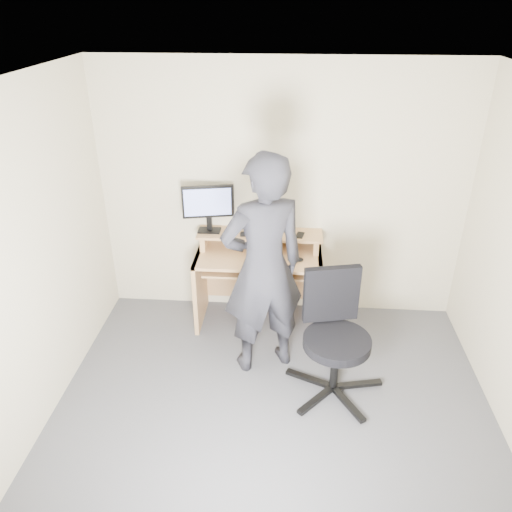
# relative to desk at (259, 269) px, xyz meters

# --- Properties ---
(ground) EXTENTS (3.50, 3.50, 0.00)m
(ground) POSITION_rel_desk_xyz_m (0.20, -1.53, -0.55)
(ground) COLOR #535458
(ground) RESTS_ON ground
(back_wall) EXTENTS (3.50, 0.02, 2.50)m
(back_wall) POSITION_rel_desk_xyz_m (0.20, 0.22, 0.70)
(back_wall) COLOR beige
(back_wall) RESTS_ON ground
(ceiling) EXTENTS (3.50, 3.50, 0.02)m
(ceiling) POSITION_rel_desk_xyz_m (0.20, -1.53, 1.95)
(ceiling) COLOR white
(ceiling) RESTS_ON back_wall
(desk) EXTENTS (1.20, 0.60, 0.91)m
(desk) POSITION_rel_desk_xyz_m (0.00, 0.00, 0.00)
(desk) COLOR tan
(desk) RESTS_ON ground
(monitor) EXTENTS (0.49, 0.14, 0.46)m
(monitor) POSITION_rel_desk_xyz_m (-0.49, 0.07, 0.64)
(monitor) COLOR black
(monitor) RESTS_ON desk
(external_drive) EXTENTS (0.08, 0.14, 0.20)m
(external_drive) POSITION_rel_desk_xyz_m (-0.02, 0.09, 0.46)
(external_drive) COLOR black
(external_drive) RESTS_ON desk
(travel_mug) EXTENTS (0.08, 0.08, 0.16)m
(travel_mug) POSITION_rel_desk_xyz_m (-0.00, 0.09, 0.44)
(travel_mug) COLOR #ACACB1
(travel_mug) RESTS_ON desk
(smartphone) EXTENTS (0.09, 0.14, 0.01)m
(smartphone) POSITION_rel_desk_xyz_m (0.38, 0.04, 0.37)
(smartphone) COLOR black
(smartphone) RESTS_ON desk
(charger) EXTENTS (0.05, 0.04, 0.03)m
(charger) POSITION_rel_desk_xyz_m (-0.16, -0.01, 0.38)
(charger) COLOR black
(charger) RESTS_ON desk
(headphones) EXTENTS (0.17, 0.17, 0.06)m
(headphones) POSITION_rel_desk_xyz_m (-0.18, 0.15, 0.37)
(headphones) COLOR silver
(headphones) RESTS_ON desk
(keyboard) EXTENTS (0.49, 0.30, 0.03)m
(keyboard) POSITION_rel_desk_xyz_m (-0.02, -0.17, 0.12)
(keyboard) COLOR black
(keyboard) RESTS_ON desk
(mouse) EXTENTS (0.11, 0.08, 0.04)m
(mouse) POSITION_rel_desk_xyz_m (0.37, -0.18, 0.22)
(mouse) COLOR black
(mouse) RESTS_ON desk
(office_chair) EXTENTS (0.82, 0.80, 1.03)m
(office_chair) POSITION_rel_desk_xyz_m (0.67, -0.98, 0.01)
(office_chair) COLOR black
(office_chair) RESTS_ON ground
(person) EXTENTS (0.84, 0.71, 1.95)m
(person) POSITION_rel_desk_xyz_m (0.08, -0.72, 0.43)
(person) COLOR black
(person) RESTS_ON ground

